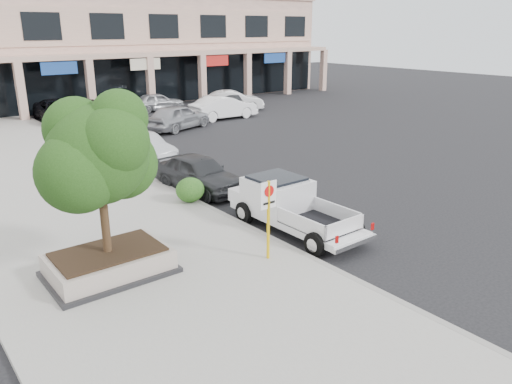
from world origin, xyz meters
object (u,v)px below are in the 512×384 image
curb_car_c (98,129)px  lot_car_b (224,107)px  curb_car_d (59,111)px  lot_car_c (237,102)px  lot_car_f (233,101)px  planter (109,263)px  lot_car_e (158,102)px  no_parking_sign (268,209)px  pickup_truck (296,207)px  lot_car_d (95,111)px  curb_car_b (145,147)px  lot_car_a (178,117)px  curb_car_a (199,173)px  planter_tree (101,153)px

curb_car_c → lot_car_b: lot_car_b is taller
curb_car_d → lot_car_b: lot_car_b is taller
lot_car_c → lot_car_f: 0.33m
planter → lot_car_e: 28.55m
no_parking_sign → curb_car_d: no_parking_sign is taller
lot_car_e → lot_car_f: size_ratio=0.88×
pickup_truck → lot_car_f: size_ratio=1.09×
pickup_truck → lot_car_c: 25.46m
lot_car_c → lot_car_d: (-10.96, 2.14, 0.09)m
curb_car_c → lot_car_d: bearing=74.1°
planter → curb_car_d: bearing=75.4°
curb_car_b → lot_car_e: size_ratio=0.95×
curb_car_c → lot_car_a: size_ratio=1.11×
planter → curb_car_a: bearing=40.4°
curb_car_c → lot_car_f: bearing=23.8°
pickup_truck → lot_car_d: 23.96m
no_parking_sign → lot_car_c: (15.52, 22.97, -0.94)m
no_parking_sign → lot_car_e: bearing=68.8°
no_parking_sign → pickup_truck: size_ratio=0.44×
planter → lot_car_b: lot_car_b is taller
planter → curb_car_b: 12.70m
pickup_truck → lot_car_a: 18.39m
curb_car_a → curb_car_c: (0.14, 11.32, 0.04)m
planter_tree → curb_car_d: size_ratio=0.69×
curb_car_a → curb_car_b: bearing=79.1°
planter_tree → curb_car_b: planter_tree is taller
no_parking_sign → curb_car_d: (2.43, 26.34, -0.83)m
curb_car_d → lot_car_f: (12.79, -3.27, -0.01)m
curb_car_c → curb_car_d: bearing=91.4°
curb_car_a → lot_car_c: bearing=43.5°
curb_car_a → lot_car_b: 17.00m
curb_car_b → lot_car_a: (5.29, 5.98, 0.17)m
curb_car_b → lot_car_c: (13.07, 10.15, 0.02)m
curb_car_c → planter_tree: bearing=-106.6°
planter → planter_tree: bearing=49.0°
pickup_truck → lot_car_d: bearing=83.7°
curb_car_c → lot_car_e: size_ratio=1.27×
planter_tree → no_parking_sign: size_ratio=1.74×
no_parking_sign → curb_car_a: size_ratio=0.52×
no_parking_sign → lot_car_e: 28.53m
curb_car_b → lot_car_f: 16.37m
pickup_truck → lot_car_e: pickup_truck is taller
pickup_truck → curb_car_c: bearing=89.5°
pickup_truck → lot_car_f: pickup_truck is taller
lot_car_a → lot_car_f: 8.60m
planter → curb_car_c: size_ratio=0.59×
lot_car_b → lot_car_e: size_ratio=1.19×
planter_tree → lot_car_a: 20.55m
lot_car_b → lot_car_d: (-7.87, 4.79, -0.06)m
pickup_truck → planter_tree: bearing=172.2°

